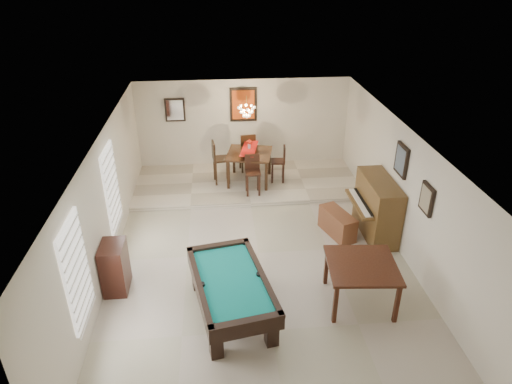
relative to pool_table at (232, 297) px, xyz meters
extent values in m
cube|color=beige|center=(0.64, 1.77, -0.37)|extent=(6.00, 9.00, 0.02)
cube|color=silver|center=(0.64, 6.27, 0.94)|extent=(6.00, 0.04, 2.60)
cube|color=silver|center=(-2.36, 1.77, 0.94)|extent=(0.04, 9.00, 2.60)
cube|color=silver|center=(3.64, 1.77, 0.94)|extent=(0.04, 9.00, 2.60)
cube|color=white|center=(0.64, 1.77, 2.24)|extent=(6.00, 9.00, 0.04)
cube|color=beige|center=(0.64, 5.02, -0.30)|extent=(6.00, 2.50, 0.12)
cube|color=white|center=(-2.33, -0.43, 1.04)|extent=(0.06, 1.00, 1.70)
cube|color=white|center=(-2.33, 2.37, 1.04)|extent=(0.06, 1.00, 1.70)
cube|color=brown|center=(2.47, 2.35, -0.09)|extent=(0.70, 1.07, 0.56)
cube|color=black|center=(-2.12, 0.87, 0.12)|extent=(0.43, 0.65, 0.97)
cube|color=#D84C14|center=(0.64, 6.23, 1.54)|extent=(0.75, 0.06, 0.95)
cube|color=white|center=(-1.26, 6.23, 1.44)|extent=(0.55, 0.06, 0.65)
cube|color=slate|center=(3.60, 2.07, 1.54)|extent=(0.06, 0.55, 0.65)
cube|color=gray|center=(3.60, 0.77, 1.34)|extent=(0.06, 0.45, 0.55)
camera|label=1|loc=(-0.14, -6.16, 5.27)|focal=32.00mm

